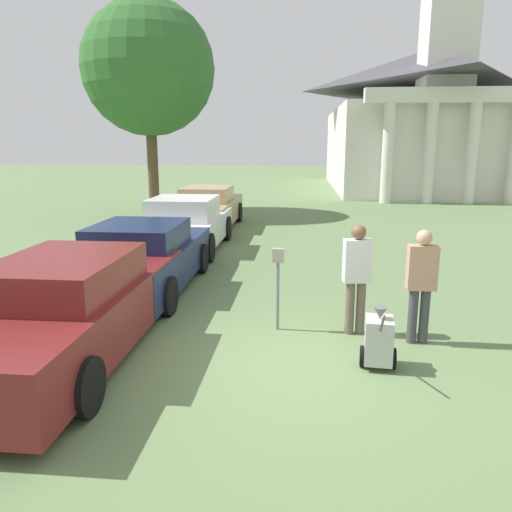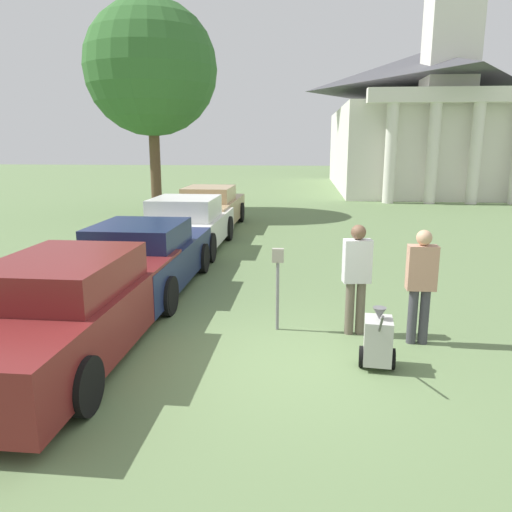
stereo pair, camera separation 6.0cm
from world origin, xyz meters
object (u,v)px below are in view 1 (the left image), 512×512
at_px(parked_car_tan, 208,209).
at_px(parking_meter, 278,273).
at_px(person_worker, 357,272).
at_px(parked_car_white, 185,225).
at_px(person_supervisor, 421,280).
at_px(church, 416,113).
at_px(parked_car_navy, 142,259).
at_px(equipment_cart, 379,340).
at_px(parked_car_maroon, 73,307).

xyz_separation_m(parked_car_tan, parking_meter, (2.83, -9.55, 0.24)).
height_order(parked_car_tan, person_worker, person_worker).
bearing_deg(parked_car_tan, parked_car_white, -89.29).
relative_size(person_supervisor, church, 0.08).
bearing_deg(parked_car_tan, person_worker, -66.44).
distance_m(person_supervisor, church, 27.20).
relative_size(parked_car_navy, parked_car_white, 0.99).
height_order(person_worker, equipment_cart, person_worker).
bearing_deg(parked_car_maroon, parked_car_tan, 90.71).
bearing_deg(parked_car_white, parked_car_navy, -89.28).
xyz_separation_m(parked_car_maroon, church, (10.47, 27.16, 4.08)).
distance_m(parked_car_navy, parked_car_white, 3.94).
height_order(parked_car_navy, person_supervisor, person_supervisor).
height_order(parking_meter, equipment_cart, parking_meter).
relative_size(parked_car_navy, parking_meter, 3.50).
bearing_deg(equipment_cart, church, 83.25).
height_order(parked_car_tan, church, church).
distance_m(parked_car_tan, person_worker, 10.44).
distance_m(parked_car_white, person_worker, 7.25).
distance_m(parked_car_white, equipment_cart, 8.37).
distance_m(parked_car_navy, person_supervisor, 5.50).
bearing_deg(person_supervisor, parked_car_tan, -63.59).
bearing_deg(equipment_cart, parking_meter, 143.71).
xyz_separation_m(parked_car_maroon, person_supervisor, (4.95, 0.79, 0.30)).
bearing_deg(person_supervisor, parking_meter, -9.98).
relative_size(parking_meter, equipment_cart, 1.33).
xyz_separation_m(parked_car_maroon, parking_meter, (2.83, 1.16, 0.25)).
bearing_deg(parked_car_maroon, parking_meter, 22.94).
bearing_deg(person_supervisor, parked_car_maroon, 8.94).
bearing_deg(person_worker, parked_car_white, -63.97).
bearing_deg(parked_car_navy, parking_meter, -34.46).
relative_size(equipment_cart, church, 0.05).
distance_m(parking_meter, equipment_cart, 1.97).
bearing_deg(equipment_cart, parked_car_tan, 117.48).
bearing_deg(parked_car_white, equipment_cart, -58.87).
xyz_separation_m(parking_meter, person_supervisor, (2.12, -0.37, 0.05)).
height_order(parking_meter, person_supervisor, person_supervisor).
distance_m(parking_meter, person_supervisor, 2.15).
bearing_deg(church, parked_car_tan, -122.47).
bearing_deg(parking_meter, parked_car_navy, 144.83).
distance_m(person_worker, equipment_cart, 1.36).
bearing_deg(parked_car_white, parked_car_tan, 90.71).
height_order(parked_car_white, parked_car_tan, parked_car_white).
distance_m(person_worker, church, 27.11).
bearing_deg(church, person_worker, -103.82).
xyz_separation_m(parked_car_white, person_supervisor, (4.95, -6.30, 0.30)).
height_order(parked_car_white, person_supervisor, person_supervisor).
relative_size(parking_meter, person_supervisor, 0.77).
height_order(person_supervisor, church, church).
bearing_deg(parked_car_navy, person_supervisor, -24.81).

